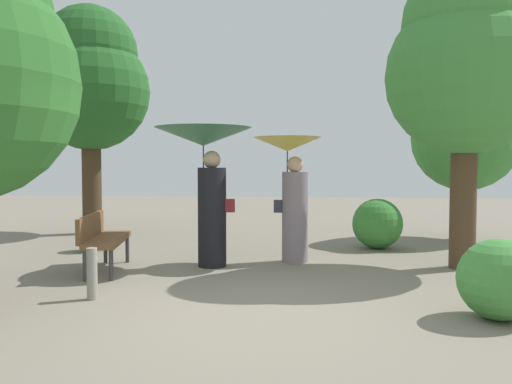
{
  "coord_description": "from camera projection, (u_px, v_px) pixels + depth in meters",
  "views": [
    {
      "loc": [
        0.8,
        -5.57,
        1.54
      ],
      "look_at": [
        0.0,
        2.77,
        1.11
      ],
      "focal_mm": 36.86,
      "sensor_mm": 36.0,
      "label": 1
    }
  ],
  "objects": [
    {
      "name": "park_bench",
      "position": [
        102.0,
        236.0,
        7.62
      ],
      "size": [
        0.75,
        1.56,
        0.83
      ],
      "rotation": [
        0.0,
        0.0,
        1.75
      ],
      "color": "#38383D",
      "rests_on": "ground"
    },
    {
      "name": "ground_plane",
      "position": [
        232.0,
        307.0,
        5.69
      ],
      "size": [
        40.0,
        40.0,
        0.0
      ],
      "primitive_type": "plane",
      "color": "gray"
    },
    {
      "name": "bush_path_right",
      "position": [
        90.0,
        237.0,
        9.4
      ],
      "size": [
        0.51,
        0.51,
        0.51
      ],
      "primitive_type": "sphere",
      "color": "#235B23",
      "rests_on": "ground"
    },
    {
      "name": "person_left",
      "position": [
        206.0,
        162.0,
        7.94
      ],
      "size": [
        1.47,
        1.47,
        2.11
      ],
      "rotation": [
        0.0,
        0.0,
        1.57
      ],
      "color": "black",
      "rests_on": "ground"
    },
    {
      "name": "tree_mid_right",
      "position": [
        466.0,
        60.0,
        7.73
      ],
      "size": [
        2.34,
        2.34,
        4.56
      ],
      "color": "#4C3823",
      "rests_on": "ground"
    },
    {
      "name": "tree_near_right",
      "position": [
        466.0,
        129.0,
        10.85
      ],
      "size": [
        2.2,
        2.2,
        3.56
      ],
      "color": "brown",
      "rests_on": "ground"
    },
    {
      "name": "path_marker_post",
      "position": [
        92.0,
        274.0,
        6.01
      ],
      "size": [
        0.12,
        0.12,
        0.6
      ],
      "primitive_type": "cylinder",
      "color": "gray",
      "rests_on": "ground"
    },
    {
      "name": "bush_behind_bench",
      "position": [
        377.0,
        224.0,
        9.7
      ],
      "size": [
        0.93,
        0.93,
        0.93
      ],
      "primitive_type": "sphere",
      "color": "#387F33",
      "rests_on": "ground"
    },
    {
      "name": "tree_mid_left",
      "position": [
        90.0,
        80.0,
        11.7
      ],
      "size": [
        2.62,
        2.62,
        5.09
      ],
      "color": "#42301E",
      "rests_on": "ground"
    },
    {
      "name": "person_right",
      "position": [
        291.0,
        179.0,
        8.31
      ],
      "size": [
        1.08,
        1.08,
        1.98
      ],
      "rotation": [
        0.0,
        0.0,
        1.57
      ],
      "color": "gray",
      "rests_on": "ground"
    },
    {
      "name": "bush_path_left",
      "position": [
        499.0,
        279.0,
        5.21
      ],
      "size": [
        0.81,
        0.81,
        0.81
      ],
      "primitive_type": "sphere",
      "color": "#428C3D",
      "rests_on": "ground"
    }
  ]
}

